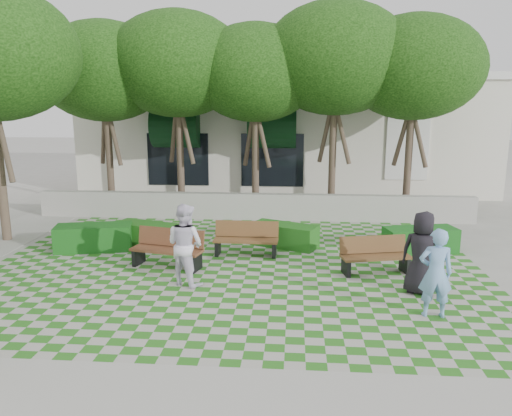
# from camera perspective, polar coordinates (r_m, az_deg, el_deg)

# --- Properties ---
(ground) EXTENTS (90.00, 90.00, 0.00)m
(ground) POSITION_cam_1_polar(r_m,az_deg,el_deg) (11.42, -3.13, -8.42)
(ground) COLOR gray
(ground) RESTS_ON ground
(lawn) EXTENTS (12.00, 12.00, 0.00)m
(lawn) POSITION_cam_1_polar(r_m,az_deg,el_deg) (12.35, -2.51, -6.78)
(lawn) COLOR #2B721E
(lawn) RESTS_ON ground
(sidewalk_south) EXTENTS (16.00, 2.00, 0.01)m
(sidewalk_south) POSITION_cam_1_polar(r_m,az_deg,el_deg) (7.27, -8.37, -21.35)
(sidewalk_south) COLOR #9E9B93
(sidewalk_south) RESTS_ON ground
(retaining_wall) EXTENTS (15.00, 0.36, 0.90)m
(retaining_wall) POSITION_cam_1_polar(r_m,az_deg,el_deg) (17.23, -0.43, 0.19)
(retaining_wall) COLOR #9E9B93
(retaining_wall) RESTS_ON ground
(bench_east) EXTENTS (1.72, 0.90, 0.86)m
(bench_east) POSITION_cam_1_polar(r_m,az_deg,el_deg) (12.20, 13.44, -5.34)
(bench_east) COLOR brown
(bench_east) RESTS_ON ground
(bench_mid) EXTENTS (1.70, 0.59, 0.89)m
(bench_mid) POSITION_cam_1_polar(r_m,az_deg,el_deg) (13.21, -1.13, -3.60)
(bench_mid) COLOR brown
(bench_mid) RESTS_ON ground
(bench_west) EXTENTS (1.86, 0.99, 0.93)m
(bench_west) POSITION_cam_1_polar(r_m,az_deg,el_deg) (12.46, -10.03, -4.65)
(bench_west) COLOR #56311D
(bench_west) RESTS_ON ground
(hedge_east) EXTENTS (2.03, 1.16, 0.67)m
(hedge_east) POSITION_cam_1_polar(r_m,az_deg,el_deg) (14.21, 18.25, -3.48)
(hedge_east) COLOR #154F19
(hedge_east) RESTS_ON ground
(hedge_midright) EXTENTS (1.96, 1.42, 0.64)m
(hedge_midright) POSITION_cam_1_polar(r_m,az_deg,el_deg) (14.04, 3.29, -3.14)
(hedge_midright) COLOR #184E15
(hedge_midright) RESTS_ON ground
(hedge_midleft) EXTENTS (1.96, 1.26, 0.64)m
(hedge_midleft) POSITION_cam_1_polar(r_m,az_deg,el_deg) (14.46, -12.39, -2.95)
(hedge_midleft) COLOR #194C14
(hedge_midleft) RESTS_ON ground
(hedge_west) EXTENTS (2.14, 1.23, 0.70)m
(hedge_west) POSITION_cam_1_polar(r_m,az_deg,el_deg) (14.38, -18.03, -3.22)
(hedge_west) COLOR #134A16
(hedge_west) RESTS_ON ground
(person_blue) EXTENTS (0.64, 0.44, 1.72)m
(person_blue) POSITION_cam_1_polar(r_m,az_deg,el_deg) (9.96, 19.84, -7.01)
(person_blue) COLOR #77A5DA
(person_blue) RESTS_ON ground
(person_dark) EXTENTS (1.04, 0.92, 1.78)m
(person_dark) POSITION_cam_1_polar(r_m,az_deg,el_deg) (11.02, 18.43, -4.92)
(person_dark) COLOR black
(person_dark) RESTS_ON ground
(person_white) EXTENTS (1.11, 1.03, 1.83)m
(person_white) POSITION_cam_1_polar(r_m,az_deg,el_deg) (11.12, -8.11, -4.13)
(person_white) COLOR white
(person_white) RESTS_ON ground
(tree_row) EXTENTS (17.70, 13.40, 7.41)m
(tree_row) POSITION_cam_1_polar(r_m,az_deg,el_deg) (16.92, -7.08, 15.98)
(tree_row) COLOR #47382B
(tree_row) RESTS_ON ground
(building) EXTENTS (18.00, 8.92, 5.15)m
(building) POSITION_cam_1_polar(r_m,az_deg,el_deg) (24.73, 3.33, 8.61)
(building) COLOR beige
(building) RESTS_ON ground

